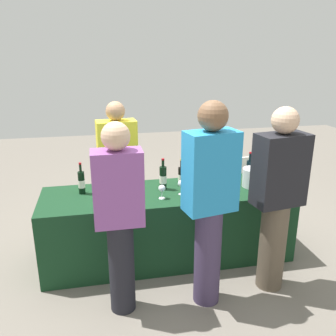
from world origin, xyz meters
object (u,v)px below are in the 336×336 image
at_px(wine_bottle_3, 196,175).
at_px(wine_glass_2, 181,184).
at_px(wine_bottle_4, 213,172).
at_px(ice_bucket, 254,178).
at_px(wine_bottle_0, 82,182).
at_px(wine_bottle_7, 257,169).
at_px(wine_glass_5, 254,181).
at_px(guest_1, 210,200).
at_px(guest_0, 119,214).
at_px(guest_2, 277,196).
at_px(server_pouring, 118,166).
at_px(wine_glass_3, 198,188).
at_px(wine_glass_4, 224,184).
at_px(wine_bottle_6, 249,171).
at_px(wine_glass_1, 162,189).
at_px(wine_bottle_1, 163,178).
at_px(menu_board, 238,184).
at_px(wine_bottle_2, 181,176).
at_px(wine_glass_0, 106,192).
at_px(wine_bottle_5, 227,174).

bearing_deg(wine_bottle_3, wine_glass_2, -132.80).
xyz_separation_m(wine_bottle_4, ice_bucket, (0.39, -0.18, -0.02)).
distance_m(wine_bottle_0, wine_bottle_7, 1.88).
distance_m(wine_glass_5, guest_1, 0.91).
distance_m(guest_0, guest_2, 1.36).
xyz_separation_m(server_pouring, guest_0, (-0.08, -1.35, 0.04)).
xyz_separation_m(wine_bottle_0, wine_glass_3, (1.10, -0.32, -0.02)).
distance_m(wine_glass_2, wine_glass_4, 0.43).
relative_size(wine_bottle_0, guest_0, 0.20).
height_order(wine_glass_3, wine_glass_4, wine_glass_3).
height_order(wine_bottle_7, guest_0, guest_0).
height_order(wine_bottle_6, wine_glass_1, wine_bottle_6).
relative_size(wine_bottle_0, wine_glass_3, 2.34).
bearing_deg(ice_bucket, wine_bottle_7, 56.04).
bearing_deg(guest_2, wine_bottle_1, 130.28).
bearing_deg(wine_glass_2, wine_glass_3, -34.82).
xyz_separation_m(wine_bottle_3, menu_board, (0.83, 0.85, -0.48)).
distance_m(wine_bottle_4, server_pouring, 1.09).
bearing_deg(wine_bottle_6, wine_bottle_2, 178.19).
bearing_deg(guest_1, wine_bottle_0, 128.67).
xyz_separation_m(wine_bottle_0, wine_bottle_6, (1.76, -0.01, 0.00)).
xyz_separation_m(wine_glass_5, menu_board, (0.32, 1.14, -0.47)).
xyz_separation_m(wine_glass_2, ice_bucket, (0.79, 0.07, -0.01)).
relative_size(server_pouring, guest_1, 0.90).
xyz_separation_m(wine_bottle_3, guest_0, (-0.87, -0.86, 0.03)).
bearing_deg(ice_bucket, wine_glass_0, -176.12).
height_order(wine_bottle_0, wine_glass_3, wine_bottle_0).
height_order(wine_glass_1, guest_2, guest_2).
bearing_deg(wine_bottle_5, wine_glass_2, -160.61).
xyz_separation_m(wine_bottle_7, guest_0, (-1.57, -0.88, 0.02)).
bearing_deg(wine_bottle_5, wine_bottle_7, 10.15).
distance_m(wine_bottle_3, wine_glass_3, 0.34).
xyz_separation_m(wine_glass_0, wine_glass_1, (0.53, -0.03, -0.00)).
height_order(wine_glass_1, server_pouring, server_pouring).
xyz_separation_m(wine_bottle_1, wine_glass_1, (-0.06, -0.24, -0.02)).
bearing_deg(guest_2, guest_1, 178.60).
bearing_deg(wine_bottle_6, wine_bottle_1, -177.77).
bearing_deg(wine_bottle_2, menu_board, 40.26).
distance_m(wine_bottle_6, guest_1, 1.14).
distance_m(wine_bottle_1, wine_glass_3, 0.40).
xyz_separation_m(wine_glass_1, wine_glass_2, (0.21, 0.06, 0.01)).
xyz_separation_m(wine_bottle_2, wine_glass_5, (0.68, -0.29, -0.00)).
bearing_deg(wine_bottle_2, wine_bottle_1, -163.50).
relative_size(wine_glass_0, guest_0, 0.09).
height_order(wine_bottle_1, wine_bottle_6, wine_bottle_6).
distance_m(wine_bottle_5, wine_glass_2, 0.57).
bearing_deg(wine_bottle_2, wine_glass_5, -22.96).
xyz_separation_m(wine_bottle_0, wine_glass_5, (1.70, -0.27, -0.01)).
bearing_deg(wine_bottle_5, wine_glass_5, -50.78).
distance_m(wine_bottle_0, wine_bottle_1, 0.81).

